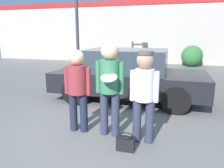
{
  "coord_description": "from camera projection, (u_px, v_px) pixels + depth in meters",
  "views": [
    {
      "loc": [
        1.45,
        -3.9,
        1.87
      ],
      "look_at": [
        0.34,
        -0.07,
        0.96
      ],
      "focal_mm": 35.0,
      "sensor_mm": 36.0,
      "label": 1
    }
  ],
  "objects": [
    {
      "name": "person_middle_with_frisbee",
      "position": [
        110.0,
        81.0,
        3.93
      ],
      "size": [
        0.53,
        0.58,
        1.74
      ],
      "color": "#2D3347",
      "rests_on": "ground"
    },
    {
      "name": "storefront_building",
      "position": [
        153.0,
        32.0,
        13.94
      ],
      "size": [
        24.0,
        0.22,
        3.97
      ],
      "color": "#B2A89E",
      "rests_on": "ground"
    },
    {
      "name": "person_left",
      "position": [
        78.0,
        84.0,
        4.13
      ],
      "size": [
        0.54,
        0.37,
        1.59
      ],
      "color": "#1E2338",
      "rests_on": "ground"
    },
    {
      "name": "handbag",
      "position": [
        126.0,
        143.0,
        3.58
      ],
      "size": [
        0.3,
        0.23,
        0.27
      ],
      "color": "black",
      "rests_on": "ground"
    },
    {
      "name": "parked_car_near",
      "position": [
        128.0,
        75.0,
        6.25
      ],
      "size": [
        4.25,
        1.92,
        1.45
      ],
      "color": "black",
      "rests_on": "ground"
    },
    {
      "name": "ground_plane",
      "position": [
        97.0,
        128.0,
        4.47
      ],
      "size": [
        56.0,
        56.0,
        0.0
      ],
      "primitive_type": "plane",
      "color": "#66635E"
    },
    {
      "name": "shrub",
      "position": [
        192.0,
        56.0,
        12.85
      ],
      "size": [
        1.23,
        1.23,
        1.23
      ],
      "color": "#2D6B33",
      "rests_on": "ground"
    },
    {
      "name": "person_right",
      "position": [
        144.0,
        90.0,
        3.69
      ],
      "size": [
        0.49,
        0.32,
        1.6
      ],
      "color": "#2D3347",
      "rests_on": "ground"
    }
  ]
}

